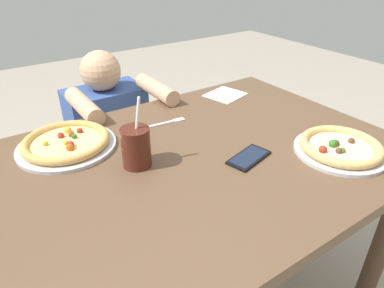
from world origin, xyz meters
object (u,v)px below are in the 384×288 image
at_px(pizza_far, 66,143).
at_px(cell_phone, 249,157).
at_px(pizza_near, 340,148).
at_px(fork, 163,124).
at_px(drink_cup_colored, 136,147).
at_px(diner_seated, 112,148).

distance_m(pizza_far, cell_phone, 0.60).
xyz_separation_m(pizza_far, cell_phone, (0.45, -0.39, -0.01)).
height_order(pizza_near, fork, pizza_near).
bearing_deg(cell_phone, pizza_far, 139.27).
xyz_separation_m(fork, cell_phone, (0.10, -0.36, 0.00)).
bearing_deg(drink_cup_colored, cell_phone, -28.46).
xyz_separation_m(drink_cup_colored, fork, (0.20, 0.20, -0.06)).
distance_m(cell_phone, diner_seated, 0.91).
height_order(drink_cup_colored, cell_phone, drink_cup_colored).
bearing_deg(fork, drink_cup_colored, -135.55).
bearing_deg(cell_phone, diner_seated, 100.18).
xyz_separation_m(pizza_near, fork, (-0.37, 0.50, -0.02)).
height_order(pizza_far, fork, pizza_far).
bearing_deg(drink_cup_colored, pizza_far, 123.37).
distance_m(fork, cell_phone, 0.38).
bearing_deg(diner_seated, cell_phone, -79.82).
bearing_deg(pizza_near, fork, 126.42).
distance_m(fork, diner_seated, 0.58).
xyz_separation_m(pizza_near, cell_phone, (-0.27, 0.14, -0.01)).
xyz_separation_m(pizza_near, pizza_far, (-0.72, 0.53, -0.00)).
bearing_deg(diner_seated, pizza_near, -66.79).
height_order(pizza_near, cell_phone, pizza_near).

